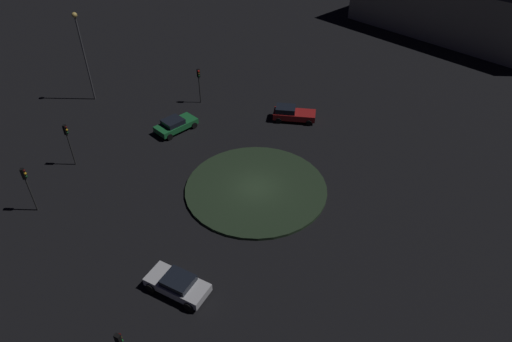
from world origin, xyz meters
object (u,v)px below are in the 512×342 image
(car_red, at_px, (292,113))
(car_green, at_px, (175,124))
(traffic_light_northeast, at_px, (199,79))
(traffic_light_north_near, at_px, (68,137))
(traffic_light_north, at_px, (27,181))
(car_white, at_px, (178,284))
(streetlamp_northeast, at_px, (82,46))
(store_building, at_px, (464,2))

(car_red, bearing_deg, car_green, -161.73)
(car_red, height_order, traffic_light_northeast, traffic_light_northeast)
(car_red, bearing_deg, traffic_light_north_near, -150.47)
(car_red, relative_size, traffic_light_north, 1.06)
(car_red, xyz_separation_m, car_white, (-22.73, 4.90, -0.02))
(streetlamp_northeast, bearing_deg, traffic_light_north_near, -161.79)
(traffic_light_north, xyz_separation_m, traffic_light_north_near, (6.12, -0.02, 0.02))
(car_green, relative_size, car_white, 0.99)
(car_white, bearing_deg, store_building, -98.00)
(traffic_light_north_near, distance_m, store_building, 56.95)
(car_white, xyz_separation_m, streetlamp_northeast, (23.39, 17.19, 5.46))
(car_white, height_order, traffic_light_northeast, traffic_light_northeast)
(traffic_light_northeast, bearing_deg, traffic_light_north, -54.87)
(car_white, xyz_separation_m, store_building, (52.61, -26.25, 3.35))
(car_white, distance_m, traffic_light_north_near, 17.88)
(car_red, bearing_deg, traffic_light_north, -138.44)
(car_red, xyz_separation_m, traffic_light_north_near, (-11.04, 18.25, 2.18))
(traffic_light_northeast, bearing_deg, streetlamp_northeast, -116.00)
(car_green, xyz_separation_m, traffic_light_northeast, (5.98, -0.89, 2.10))
(car_red, bearing_deg, store_building, 52.81)
(car_red, distance_m, traffic_light_north, 25.16)
(store_building, bearing_deg, traffic_light_north, 86.71)
(car_red, bearing_deg, traffic_light_northeast, 167.71)
(car_red, bearing_deg, streetlamp_northeast, 176.65)
(traffic_light_north_near, relative_size, traffic_light_northeast, 1.05)
(car_green, bearing_deg, traffic_light_north_near, 170.02)
(car_white, bearing_deg, streetlamp_northeast, -35.17)
(car_white, relative_size, traffic_light_northeast, 1.15)
(traffic_light_north_near, xyz_separation_m, traffic_light_northeast, (12.97, -7.97, -0.13))
(car_white, xyz_separation_m, traffic_light_northeast, (24.66, 5.38, 2.08))
(traffic_light_north, bearing_deg, traffic_light_northeast, 48.92)
(car_white, xyz_separation_m, traffic_light_north_near, (11.69, 13.34, 2.21))
(traffic_light_northeast, height_order, store_building, store_building)
(car_white, relative_size, store_building, 0.14)
(traffic_light_northeast, xyz_separation_m, streetlamp_northeast, (-1.27, 11.82, 3.38))
(traffic_light_north_near, relative_size, streetlamp_northeast, 0.43)
(traffic_light_north_near, bearing_deg, streetlamp_northeast, 110.38)
(streetlamp_northeast, bearing_deg, car_green, -113.30)
(streetlamp_northeast, height_order, store_building, streetlamp_northeast)
(car_white, relative_size, traffic_light_north, 1.11)
(traffic_light_north, bearing_deg, streetlamp_northeast, 83.75)
(car_red, distance_m, streetlamp_northeast, 22.76)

